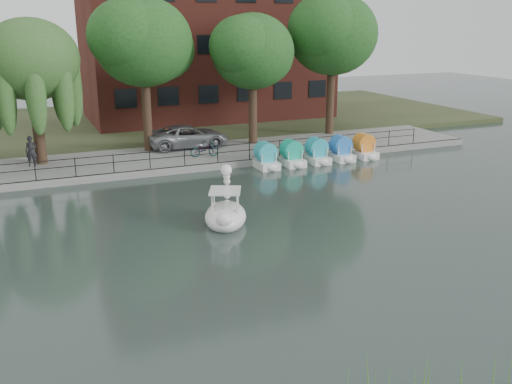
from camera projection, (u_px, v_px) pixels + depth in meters
ground_plane at (286, 256)px, 21.04m from camera, size 120.00×120.00×0.00m
promenade at (173, 158)px, 35.09m from camera, size 40.00×6.00×0.40m
kerb at (186, 169)px, 32.49m from camera, size 40.00×0.25×0.40m
land_strip at (129, 123)px, 47.43m from camera, size 60.00×22.00×0.36m
railing at (184, 153)px, 32.39m from camera, size 32.00×0.05×1.00m
apartment_building at (206, 8)px, 47.38m from camera, size 20.00×10.07×18.00m
willow_mid at (31, 60)px, 31.42m from camera, size 5.32×5.32×8.15m
broadleaf_center at (143, 43)px, 34.50m from camera, size 6.00×6.00×9.25m
broadleaf_right at (253, 52)px, 36.87m from camera, size 5.40×5.40×8.32m
broadleaf_far at (333, 35)px, 39.89m from camera, size 6.30×6.30×9.71m
minivan at (188, 135)px, 36.98m from camera, size 2.90×6.10×1.68m
bicycle at (204, 148)px, 34.59m from camera, size 0.77×1.77×1.00m
pedestrian at (31, 149)px, 32.13m from camera, size 0.80×0.62×1.98m
swan_boat at (226, 212)px, 24.32m from camera, size 2.73×3.27×2.37m
pedal_boat_row at (317, 153)px, 34.71m from camera, size 7.95×1.70×1.40m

